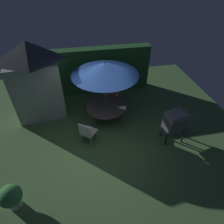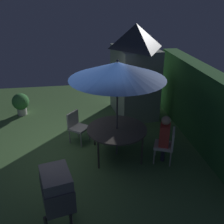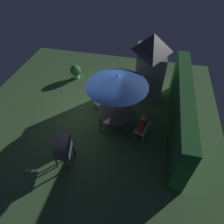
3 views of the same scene
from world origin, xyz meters
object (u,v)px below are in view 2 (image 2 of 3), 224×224
bbq_grill (57,189)px  person_in_red (165,134)px  chair_far_side (77,125)px  potted_plant_by_shed (21,103)px  patio_umbrella (117,71)px  garden_shed (135,70)px  chair_near_shed (167,144)px  patio_table (117,130)px

bbq_grill → person_in_red: size_ratio=0.95×
chair_far_side → person_in_red: person_in_red is taller
bbq_grill → person_in_red: 3.03m
person_in_red → potted_plant_by_shed: bearing=-130.5°
patio_umbrella → bbq_grill: patio_umbrella is taller
garden_shed → person_in_red: bearing=1.7°
garden_shed → person_in_red: 3.06m
patio_umbrella → chair_far_side: 2.20m
patio_umbrella → potted_plant_by_shed: (-2.94, -2.89, -1.85)m
chair_near_shed → potted_plant_by_shed: bearing=-130.2°
patio_umbrella → chair_near_shed: size_ratio=2.84×
garden_shed → patio_umbrella: 2.79m
patio_umbrella → chair_far_side: (-0.82, -1.01, -1.77)m
garden_shed → bbq_grill: (4.63, -2.44, -0.71)m
potted_plant_by_shed → person_in_red: size_ratio=0.62×
chair_far_side → person_in_red: size_ratio=0.71×
patio_table → potted_plant_by_shed: potted_plant_by_shed is taller
potted_plant_by_shed → chair_far_side: bearing=41.5°
chair_near_shed → person_in_red: bearing=-113.1°
patio_table → patio_umbrella: patio_umbrella is taller
chair_near_shed → person_in_red: size_ratio=0.71×
potted_plant_by_shed → person_in_red: (3.41, 3.99, 0.34)m
chair_far_side → person_in_red: (1.29, 2.12, 0.26)m
patio_table → bbq_grill: size_ratio=1.28×
bbq_grill → chair_far_side: bbq_grill is taller
bbq_grill → person_in_red: person_in_red is taller
chair_far_side → patio_table: bearing=51.0°
bbq_grill → garden_shed: bearing=152.2°
potted_plant_by_shed → patio_table: bearing=44.5°
patio_umbrella → bbq_grill: 2.94m
bbq_grill → chair_near_shed: (-1.63, 2.61, -0.33)m
chair_far_side → potted_plant_by_shed: size_ratio=1.16×
bbq_grill → chair_far_side: (-2.96, 0.40, -0.33)m
patio_umbrella → chair_near_shed: (0.51, 1.19, -1.77)m
potted_plant_by_shed → patio_umbrella: bearing=44.5°
patio_table → chair_near_shed: (0.51, 1.19, -0.20)m
garden_shed → chair_far_side: size_ratio=3.40×
chair_near_shed → chair_far_side: size_ratio=1.00×
chair_far_side → potted_plant_by_shed: chair_far_side is taller
chair_near_shed → chair_far_side: (-1.33, -2.20, 0.00)m
person_in_red → patio_table: bearing=-113.1°
patio_umbrella → potted_plant_by_shed: size_ratio=3.28×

